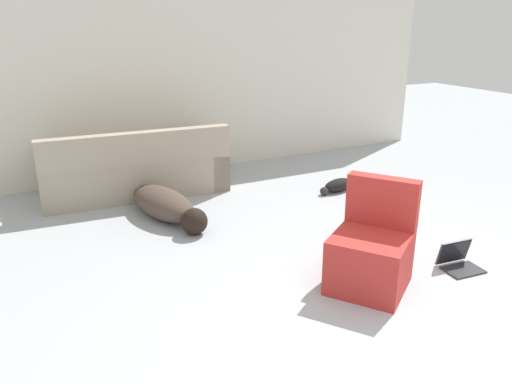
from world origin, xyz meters
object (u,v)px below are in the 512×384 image
couch (134,170)px  dog (166,205)px  book_green (386,233)px  laptop_open (458,259)px  side_chair (372,252)px  cat (338,185)px

couch → dog: bearing=98.0°
dog → book_green: size_ratio=5.53×
laptop_open → couch: bearing=127.0°
book_green → side_chair: size_ratio=0.32×
dog → side_chair: 2.23m
laptop_open → side_chair: 0.86m
dog → side_chair: bearing=12.5°
cat → side_chair: (-1.07, -1.89, 0.21)m
couch → cat: (2.12, -1.07, -0.19)m
dog → book_green: bearing=39.1°
couch → laptop_open: (1.87, -3.06, -0.19)m
cat → book_green: 1.26m
book_green → side_chair: 1.05m
cat → book_green: cat is taller
couch → cat: couch is taller
couch → dog: 0.97m
dog → laptop_open: 2.77m
laptop_open → dog: bearing=136.2°
couch → dog: (0.07, -0.96, -0.12)m
cat → laptop_open: laptop_open is taller
dog → laptop_open: size_ratio=4.36×
couch → laptop_open: bearing=125.2°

